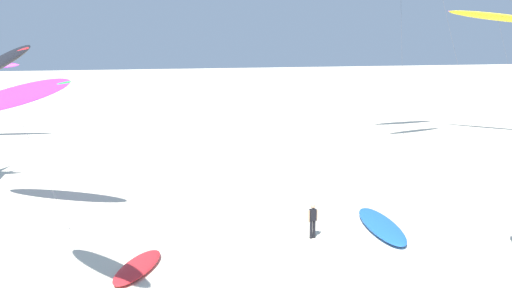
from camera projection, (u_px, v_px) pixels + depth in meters
flying_kite_3 at (11, 97)px, 31.86m from camera, size 7.08×6.47×7.98m
flying_kite_5 at (498, 17)px, 53.75m from camera, size 7.15×7.03×11.89m
grounded_kite_2 at (381, 226)px, 30.66m from camera, size 2.19×6.21×0.38m
grounded_kite_3 at (138, 267)px, 25.44m from camera, size 2.84×4.16×0.30m
person_near_right at (313, 220)px, 29.24m from camera, size 0.50×0.25×1.69m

